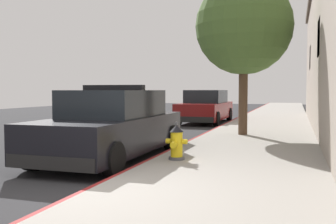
% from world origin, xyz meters
% --- Properties ---
extents(ground_plane, '(32.01, 60.00, 0.20)m').
position_xyz_m(ground_plane, '(-4.33, 10.00, -0.10)').
color(ground_plane, '#2B2B2D').
extents(sidewalk_pavement, '(3.35, 60.00, 0.17)m').
position_xyz_m(sidewalk_pavement, '(1.67, 10.00, 0.08)').
color(sidewalk_pavement, '#9E9991').
rests_on(sidewalk_pavement, ground).
extents(curb_painted_edge, '(0.08, 60.00, 0.17)m').
position_xyz_m(curb_painted_edge, '(-0.04, 10.00, 0.08)').
color(curb_painted_edge, maroon).
rests_on(curb_painted_edge, ground).
extents(police_cruiser, '(1.94, 4.84, 1.68)m').
position_xyz_m(police_cruiser, '(-1.22, 3.29, 0.74)').
color(police_cruiser, black).
rests_on(police_cruiser, ground).
extents(parked_car_silver_ahead, '(1.94, 4.84, 1.56)m').
position_xyz_m(parked_car_silver_ahead, '(-1.36, 13.64, 0.74)').
color(parked_car_silver_ahead, maroon).
rests_on(parked_car_silver_ahead, ground).
extents(fire_hydrant, '(0.44, 0.40, 0.76)m').
position_xyz_m(fire_hydrant, '(0.49, 2.68, 0.52)').
color(fire_hydrant, '#4C4C51').
rests_on(fire_hydrant, sidewalk_pavement).
extents(street_tree, '(3.00, 3.00, 4.88)m').
position_xyz_m(street_tree, '(1.18, 7.60, 3.53)').
color(street_tree, brown).
rests_on(street_tree, sidewalk_pavement).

